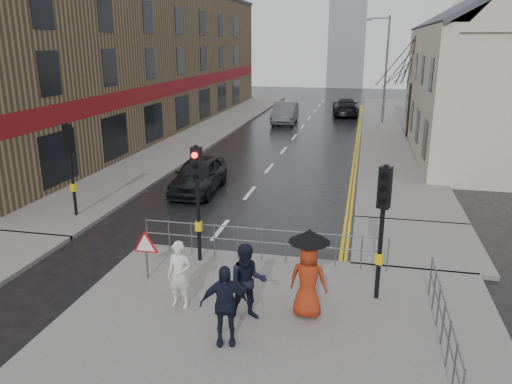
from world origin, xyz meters
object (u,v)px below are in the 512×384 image
at_px(car_parked, 199,175).
at_px(car_mid, 285,113).
at_px(pedestrian_d, 224,305).
at_px(pedestrian_a, 179,275).
at_px(pedestrian_b, 248,283).
at_px(pedestrian_with_umbrella, 308,270).

bearing_deg(car_parked, car_mid, 86.18).
xyz_separation_m(pedestrian_d, car_parked, (-4.25, 10.94, -0.28)).
height_order(pedestrian_d, car_mid, pedestrian_d).
xyz_separation_m(car_parked, car_mid, (0.61, 19.60, 0.07)).
height_order(pedestrian_a, pedestrian_b, pedestrian_b).
relative_size(pedestrian_a, car_mid, 0.33).
bearing_deg(car_parked, pedestrian_with_umbrella, -60.51).
bearing_deg(car_mid, pedestrian_b, -84.61).
height_order(pedestrian_a, pedestrian_with_umbrella, pedestrian_with_umbrella).
distance_m(pedestrian_with_umbrella, pedestrian_d, 2.16).
bearing_deg(pedestrian_with_umbrella, car_mid, 100.16).
relative_size(pedestrian_a, pedestrian_b, 0.91).
xyz_separation_m(pedestrian_b, car_mid, (-3.89, 29.51, -0.23)).
relative_size(pedestrian_with_umbrella, car_parked, 0.48).
height_order(pedestrian_with_umbrella, car_mid, pedestrian_with_umbrella).
bearing_deg(pedestrian_a, pedestrian_d, -36.91).
height_order(pedestrian_b, pedestrian_d, pedestrian_b).
bearing_deg(pedestrian_d, pedestrian_with_umbrella, 28.19).
bearing_deg(car_mid, pedestrian_with_umbrella, -81.98).
bearing_deg(car_parked, pedestrian_d, -70.81).
distance_m(car_parked, car_mid, 19.61).
distance_m(pedestrian_b, car_mid, 29.77).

